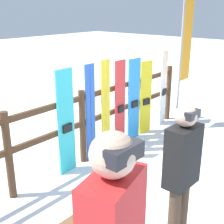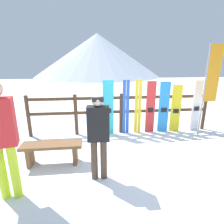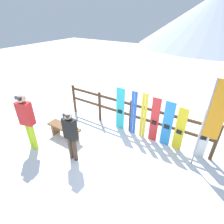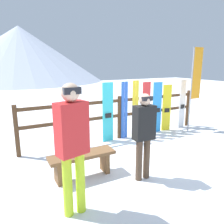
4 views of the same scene
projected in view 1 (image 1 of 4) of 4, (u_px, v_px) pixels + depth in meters
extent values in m
plane|color=white|center=(175.00, 200.00, 4.05)|extent=(40.00, 40.00, 0.00)
cylinder|color=#4C331E|center=(9.00, 156.00, 3.94)|extent=(0.10, 0.10, 1.18)
cylinder|color=#4C331E|center=(82.00, 127.00, 4.88)|extent=(0.10, 0.10, 1.18)
cylinder|color=#4C331E|center=(132.00, 107.00, 5.82)|extent=(0.10, 0.10, 1.18)
cylinder|color=#4C331E|center=(168.00, 93.00, 6.76)|extent=(0.10, 0.10, 1.18)
cube|color=#4C331E|center=(82.00, 123.00, 4.86)|extent=(5.22, 0.05, 0.08)
cube|color=#4C331E|center=(82.00, 98.00, 4.72)|extent=(5.22, 0.05, 0.08)
cylinder|color=#4C3828|center=(174.00, 221.00, 3.08)|extent=(0.12, 0.12, 0.76)
cylinder|color=#4C3828|center=(182.00, 213.00, 3.20)|extent=(0.12, 0.12, 0.76)
cube|color=black|center=(183.00, 156.00, 2.92)|extent=(0.38, 0.22, 0.60)
sphere|color=#D8B293|center=(186.00, 116.00, 2.79)|extent=(0.20, 0.20, 0.20)
cube|color=black|center=(193.00, 115.00, 2.74)|extent=(0.18, 0.07, 0.07)
sphere|color=#D8B293|center=(113.00, 155.00, 1.52)|extent=(0.24, 0.24, 0.24)
cube|color=black|center=(124.00, 153.00, 1.47)|extent=(0.22, 0.08, 0.08)
cube|color=#2DBFCC|center=(66.00, 123.00, 4.50)|extent=(0.31, 0.03, 1.58)
cube|color=black|center=(68.00, 128.00, 4.51)|extent=(0.17, 0.04, 0.12)
cube|color=blue|center=(88.00, 115.00, 4.83)|extent=(0.09, 0.02, 1.57)
cube|color=blue|center=(93.00, 113.00, 4.91)|extent=(0.09, 0.02, 1.57)
cube|color=yellow|center=(103.00, 109.00, 5.09)|extent=(0.09, 0.02, 1.59)
cube|color=yellow|center=(108.00, 107.00, 5.17)|extent=(0.09, 0.02, 1.59)
cube|color=red|center=(120.00, 104.00, 5.41)|extent=(0.27, 0.03, 1.53)
cube|color=black|center=(121.00, 109.00, 5.42)|extent=(0.15, 0.03, 0.12)
cube|color=#288CE0|center=(134.00, 100.00, 5.70)|extent=(0.30, 0.05, 1.51)
cube|color=black|center=(135.00, 104.00, 5.71)|extent=(0.17, 0.04, 0.12)
cube|color=yellow|center=(145.00, 98.00, 5.99)|extent=(0.29, 0.08, 1.42)
cube|color=black|center=(147.00, 102.00, 6.00)|extent=(0.16, 0.06, 0.12)
cube|color=white|center=(163.00, 88.00, 6.44)|extent=(0.29, 0.07, 1.55)
cube|color=black|center=(164.00, 92.00, 6.45)|extent=(0.16, 0.06, 0.12)
cylinder|color=#99999E|center=(180.00, 68.00, 5.97)|extent=(0.04, 0.04, 2.50)
cube|color=orange|center=(187.00, 41.00, 5.95)|extent=(0.36, 0.01, 1.50)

